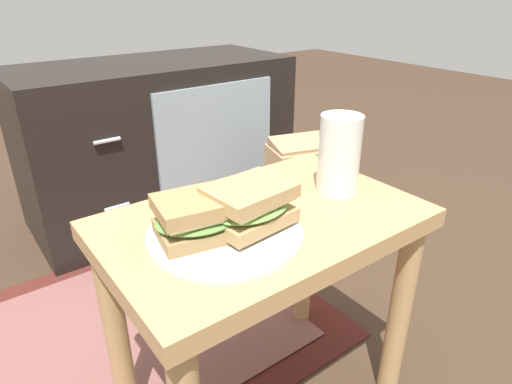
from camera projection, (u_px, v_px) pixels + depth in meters
side_table at (263, 258)px, 0.81m from camera, size 0.56×0.36×0.46m
tv_cabinet at (159, 141)px, 1.66m from camera, size 0.96×0.46×0.58m
area_rug at (112, 338)px, 1.13m from camera, size 1.09×0.78×0.01m
plate at (225, 233)px, 0.71m from camera, size 0.25×0.25×0.01m
sandwich_front at (198, 217)px, 0.68m from camera, size 0.15×0.13×0.07m
sandwich_back at (250, 205)px, 0.70m from camera, size 0.15×0.12×0.07m
beer_glass at (339, 156)px, 0.84m from camera, size 0.08×0.08×0.15m
paper_bag at (299, 193)px, 1.50m from camera, size 0.24×0.20×0.38m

